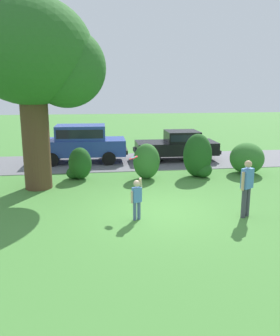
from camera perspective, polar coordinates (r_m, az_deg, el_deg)
The scene contains 12 objects.
ground_plane at distance 11.37m, azimuth 2.75°, elevation -6.87°, with size 80.00×80.00×0.00m, color #478438.
driveway_strip at distance 18.56m, azimuth -1.45°, elevation 1.04°, with size 28.00×4.40×0.02m, color slate.
oak_tree_large at distance 13.99m, azimuth -16.27°, elevation 16.34°, with size 4.96×4.53×7.00m.
shrub_near_tree at distance 15.23m, azimuth -9.71°, elevation 0.57°, with size 1.08×0.98×1.35m.
shrub_centre_left at distance 15.03m, azimuth 1.04°, elevation 1.08°, with size 1.13×0.98×1.51m.
shrub_centre at distance 15.56m, azimuth 9.32°, elevation 1.73°, with size 1.24×1.14×1.87m.
shrub_centre_right at distance 16.67m, azimuth 16.76°, elevation 1.51°, with size 1.50×1.58×1.39m.
parked_sedan at distance 18.92m, azimuth 6.07°, elevation 3.79°, with size 4.42×2.13×1.56m.
parked_suv at distance 18.53m, azimuth -9.44°, elevation 4.21°, with size 4.74×2.19×1.92m.
child_thrower at distance 10.42m, azimuth -0.52°, elevation -4.58°, with size 0.39×0.37×1.29m.
frisbee at distance 11.17m, azimuth -1.08°, elevation 1.66°, with size 0.28×0.28×0.15m.
adult_onlooker at distance 11.04m, azimuth 16.75°, elevation -2.69°, with size 0.46×0.38×1.74m.
Camera 1 is at (-1.97, -10.51, 3.87)m, focal length 38.02 mm.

